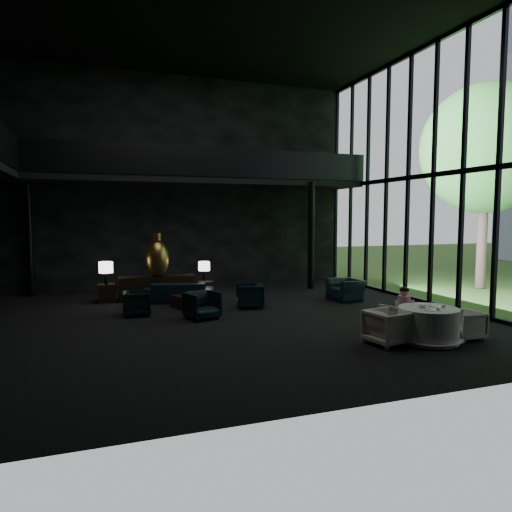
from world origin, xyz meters
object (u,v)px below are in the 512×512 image
object	(u,v)px
lounge_armchair_west	(137,303)
coffee_table	(190,301)
table_lamp_left	(106,268)
lounge_armchair_south	(202,303)
dining_chair_west	(388,324)
bronze_urn	(157,258)
window_armchair	(346,286)
side_table_left	(106,293)
side_table_right	(206,289)
dining_chair_north	(400,317)
dining_table	(428,327)
table_lamp_right	(204,267)
lounge_armchair_east	(250,294)
child	(404,300)
sofa	(179,288)
console	(157,288)
dining_chair_east	(465,325)

from	to	relation	value
lounge_armchair_west	coffee_table	xyz separation A→B (m)	(1.60, 0.57, -0.17)
table_lamp_left	coffee_table	size ratio (longest dim) A/B	0.85
lounge_armchair_south	dining_chair_west	distance (m)	4.92
lounge_armchair_west	lounge_armchair_south	distance (m)	1.89
bronze_urn	dining_chair_west	world-z (taller)	bronze_urn
window_armchair	side_table_left	bearing A→B (deg)	-111.61
bronze_urn	side_table_right	world-z (taller)	bronze_urn
dining_chair_north	dining_chair_west	bearing A→B (deg)	22.36
side_table_right	dining_table	bearing A→B (deg)	-64.36
side_table_right	window_armchair	size ratio (longest dim) A/B	0.51
table_lamp_right	side_table_right	bearing A→B (deg)	-90.00
lounge_armchair_east	dining_table	xyz separation A→B (m)	(2.50, -4.82, -0.08)
coffee_table	window_armchair	bearing A→B (deg)	-5.20
lounge_armchair_south	bronze_urn	bearing A→B (deg)	85.98
dining_table	dining_chair_north	bearing A→B (deg)	91.92
side_table_left	side_table_right	size ratio (longest dim) A/B	1.09
lounge_armchair_east	child	xyz separation A→B (m)	(2.53, -3.93, 0.35)
sofa	lounge_armchair_east	distance (m)	2.46
console	dining_chair_north	xyz separation A→B (m)	(4.92, -6.17, -0.03)
console	dining_chair_east	world-z (taller)	console
lounge_armchair_west	lounge_armchair_south	world-z (taller)	lounge_armchair_south
lounge_armchair_south	window_armchair	xyz separation A→B (m)	(5.02, 1.10, 0.04)
table_lamp_right	dining_chair_north	bearing A→B (deg)	-62.17
dining_table	dining_chair_east	size ratio (longest dim) A/B	2.30
table_lamp_right	sofa	bearing A→B (deg)	-141.96
side_table_left	side_table_right	xyz separation A→B (m)	(3.20, -0.20, -0.02)
table_lamp_right	lounge_armchair_south	xyz separation A→B (m)	(-0.83, -3.39, -0.59)
window_armchair	table_lamp_right	bearing A→B (deg)	-123.42
lounge_armchair_south	child	size ratio (longest dim) A/B	1.34
side_table_left	window_armchair	world-z (taller)	window_armchair
side_table_right	console	bearing A→B (deg)	174.81
lounge_armchair_east	lounge_armchair_south	world-z (taller)	lounge_armchair_south
dining_chair_east	side_table_left	bearing A→B (deg)	-132.98
lounge_armchair_west	console	bearing A→B (deg)	-17.59
table_lamp_left	table_lamp_right	size ratio (longest dim) A/B	1.11
console	dining_chair_north	world-z (taller)	console
side_table_left	side_table_right	world-z (taller)	side_table_left
console	side_table_right	distance (m)	1.61
console	lounge_armchair_south	bearing A→B (deg)	-76.80
lounge_armchair_south	dining_table	bearing A→B (deg)	-60.25
bronze_urn	lounge_armchair_south	world-z (taller)	bronze_urn
dining_chair_east	sofa	bearing A→B (deg)	-139.92
sofa	lounge_armchair_west	bearing A→B (deg)	63.01
table_lamp_left	lounge_armchair_west	distance (m)	2.44
coffee_table	dining_table	distance (m)	6.83
side_table_right	coffee_table	bearing A→B (deg)	-118.07
lounge_armchair_west	lounge_armchair_south	bearing A→B (deg)	-118.74
lounge_armchair_west	dining_chair_north	world-z (taller)	lounge_armchair_west
dining_chair_west	child	distance (m)	1.31
dining_chair_north	child	distance (m)	0.41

